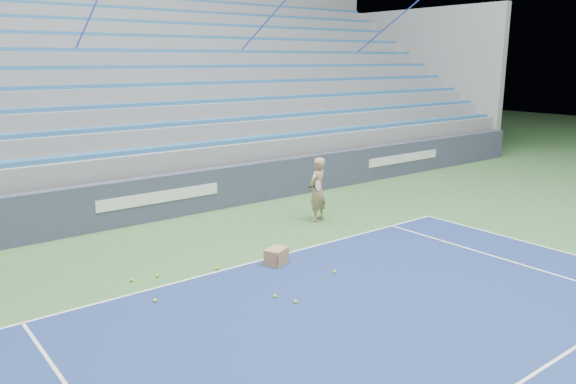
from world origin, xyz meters
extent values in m
cube|color=white|center=(0.00, 11.88, 0.01)|extent=(10.97, 0.05, 0.00)
cube|color=#363D53|center=(0.00, 15.88, 0.55)|extent=(30.00, 0.30, 1.10)
cube|color=white|center=(0.00, 15.72, 0.60)|extent=(3.20, 0.02, 0.28)
cube|color=white|center=(9.00, 15.72, 0.60)|extent=(3.40, 0.02, 0.28)
cube|color=gray|center=(0.00, 20.43, 0.55)|extent=(30.00, 8.50, 1.10)
cube|color=gray|center=(0.00, 20.43, 1.35)|extent=(30.00, 8.50, 0.50)
cube|color=#2C669F|center=(0.00, 16.56, 1.66)|extent=(29.60, 0.42, 0.11)
cube|color=gray|center=(0.00, 20.86, 1.85)|extent=(30.00, 7.65, 0.50)
cube|color=#2C669F|center=(0.00, 17.41, 2.16)|extent=(29.60, 0.42, 0.11)
cube|color=gray|center=(0.00, 21.28, 2.35)|extent=(30.00, 6.80, 0.50)
cube|color=#2C669F|center=(0.00, 18.26, 2.66)|extent=(29.60, 0.42, 0.11)
cube|color=gray|center=(0.00, 21.71, 2.85)|extent=(30.00, 5.95, 0.50)
cube|color=#2C669F|center=(0.00, 19.11, 3.16)|extent=(29.60, 0.42, 0.11)
cube|color=gray|center=(0.00, 22.13, 3.35)|extent=(30.00, 5.10, 0.50)
cube|color=#2C669F|center=(0.00, 19.96, 3.66)|extent=(29.60, 0.42, 0.11)
cube|color=gray|center=(0.00, 22.56, 3.85)|extent=(30.00, 4.25, 0.50)
cube|color=#2C669F|center=(0.00, 20.81, 4.15)|extent=(29.60, 0.42, 0.11)
cube|color=gray|center=(0.00, 22.98, 4.35)|extent=(30.00, 3.40, 0.50)
cube|color=#2C669F|center=(0.00, 21.66, 4.65)|extent=(29.60, 0.42, 0.11)
cube|color=gray|center=(0.00, 23.41, 4.85)|extent=(30.00, 2.55, 0.50)
cube|color=#2C669F|center=(0.00, 22.51, 5.15)|extent=(29.60, 0.42, 0.11)
cube|color=gray|center=(0.00, 23.84, 5.35)|extent=(30.00, 1.70, 0.50)
cube|color=#2C669F|center=(0.00, 23.36, 5.65)|extent=(29.60, 0.42, 0.11)
cube|color=gray|center=(0.00, 24.26, 5.85)|extent=(30.00, 0.85, 0.50)
cube|color=gray|center=(15.15, 20.43, 3.05)|extent=(0.30, 8.80, 6.10)
cube|color=gray|center=(0.00, 24.98, 3.65)|extent=(31.00, 0.40, 7.30)
cylinder|color=blue|center=(0.00, 20.43, 4.60)|extent=(0.05, 8.53, 5.04)
cylinder|color=blue|center=(6.00, 20.43, 4.60)|extent=(0.05, 8.53, 5.04)
cylinder|color=blue|center=(12.00, 20.43, 4.60)|extent=(0.05, 8.53, 5.04)
imported|color=tan|center=(3.02, 13.36, 0.79)|extent=(0.67, 0.54, 1.58)
cylinder|color=black|center=(2.67, 13.11, 0.95)|extent=(0.12, 0.27, 0.08)
cylinder|color=beige|center=(2.57, 12.83, 1.05)|extent=(0.29, 0.16, 0.28)
torus|color=black|center=(2.57, 12.83, 1.05)|extent=(0.31, 0.18, 0.30)
cube|color=#A88051|center=(0.40, 11.54, 0.16)|extent=(0.53, 0.47, 0.33)
cube|color=#B21E19|center=(0.40, 11.37, 0.16)|extent=(0.32, 0.15, 0.15)
sphere|color=#B1E12E|center=(0.97, 10.49, 0.03)|extent=(0.07, 0.07, 0.07)
sphere|color=#B1E12E|center=(-2.16, 12.43, 0.03)|extent=(0.07, 0.07, 0.07)
sphere|color=#B1E12E|center=(-0.56, 10.29, 0.03)|extent=(0.07, 0.07, 0.07)
sphere|color=#B1E12E|center=(-1.71, 12.34, 0.03)|extent=(0.07, 0.07, 0.07)
sphere|color=#B1E12E|center=(-0.43, 9.91, 0.03)|extent=(0.07, 0.07, 0.07)
sphere|color=#B1E12E|center=(-2.22, 11.36, 0.03)|extent=(0.07, 0.07, 0.07)
sphere|color=#B1E12E|center=(-0.66, 12.00, 0.03)|extent=(0.07, 0.07, 0.07)
camera|label=1|loc=(-5.75, 3.31, 3.87)|focal=35.00mm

